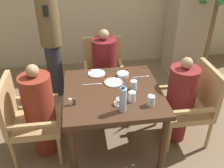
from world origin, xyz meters
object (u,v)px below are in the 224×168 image
(chair_left_side, at_px, (27,116))
(chair_right_side, at_px, (192,102))
(diner_in_left_chair, at_px, (40,110))
(chair_far_side, at_px, (103,70))
(diner_in_far_chair, at_px, (104,69))
(potted_palm, at_px, (208,46))
(water_bottle, at_px, (123,99))
(glass_tall_near, at_px, (132,96))
(standing_host, at_px, (51,37))
(glass_tall_mid, at_px, (134,85))
(teacup_with_saucer, at_px, (120,102))
(bowl_small, at_px, (123,75))
(glass_tall_far, at_px, (151,101))
(plate_main_right, at_px, (97,73))
(plate_main_left, at_px, (113,82))
(diner_in_right_chair, at_px, (181,100))

(chair_left_side, relative_size, chair_right_side, 1.00)
(diner_in_left_chair, height_order, chair_right_side, diner_in_left_chair)
(chair_far_side, xyz_separation_m, diner_in_far_chair, (-0.00, -0.15, 0.08))
(chair_left_side, relative_size, chair_far_side, 1.00)
(diner_in_far_chair, height_order, potted_palm, potted_palm)
(water_bottle, relative_size, glass_tall_near, 2.65)
(diner_in_far_chair, relative_size, potted_palm, 0.60)
(chair_right_side, bearing_deg, diner_in_far_chair, 139.79)
(diner_in_left_chair, height_order, chair_far_side, diner_in_left_chair)
(chair_far_side, xyz_separation_m, standing_host, (-0.70, 0.28, 0.42))
(chair_far_side, height_order, water_bottle, water_bottle)
(diner_in_far_chair, xyz_separation_m, glass_tall_mid, (0.22, -0.79, 0.21))
(chair_far_side, bearing_deg, standing_host, 157.96)
(diner_in_left_chair, distance_m, glass_tall_mid, 1.03)
(diner_in_left_chair, xyz_separation_m, standing_host, (0.08, 1.21, 0.36))
(teacup_with_saucer, distance_m, bowl_small, 0.55)
(standing_host, bearing_deg, chair_far_side, -22.04)
(water_bottle, height_order, glass_tall_far, water_bottle)
(plate_main_right, xyz_separation_m, glass_tall_mid, (0.36, -0.39, 0.05))
(diner_in_left_chair, bearing_deg, potted_palm, 21.49)
(chair_left_side, xyz_separation_m, plate_main_left, (0.96, 0.15, 0.25))
(chair_far_side, relative_size, glass_tall_mid, 9.20)
(diner_in_left_chair, height_order, glass_tall_mid, diner_in_left_chair)
(standing_host, distance_m, water_bottle, 1.73)
(plate_main_right, height_order, glass_tall_far, glass_tall_far)
(standing_host, xyz_separation_m, glass_tall_mid, (0.93, -1.22, -0.13))
(chair_far_side, bearing_deg, potted_palm, -1.18)
(plate_main_right, bearing_deg, teacup_with_saucer, -74.92)
(plate_main_left, height_order, plate_main_right, same)
(bowl_small, relative_size, water_bottle, 0.49)
(diner_in_left_chair, xyz_separation_m, bowl_small, (0.94, 0.29, 0.20))
(glass_tall_far, bearing_deg, water_bottle, -170.23)
(chair_right_side, bearing_deg, chair_far_side, 134.90)
(glass_tall_far, bearing_deg, glass_tall_mid, 109.51)
(teacup_with_saucer, relative_size, glass_tall_mid, 1.15)
(glass_tall_mid, bearing_deg, plate_main_right, 132.56)
(water_bottle, relative_size, glass_tall_mid, 2.65)
(standing_host, height_order, plate_main_left, standing_host)
(chair_right_side, xyz_separation_m, plate_main_right, (-1.06, 0.39, 0.25))
(chair_far_side, relative_size, potted_palm, 0.49)
(plate_main_right, relative_size, glass_tall_near, 1.96)
(glass_tall_far, bearing_deg, diner_in_right_chair, 34.00)
(diner_in_far_chair, relative_size, glass_tall_mid, 11.28)
(standing_host, distance_m, glass_tall_mid, 1.53)
(glass_tall_far, bearing_deg, teacup_with_saucer, 168.90)
(water_bottle, bearing_deg, chair_left_side, 159.97)
(potted_palm, bearing_deg, chair_left_side, -159.70)
(diner_in_far_chair, relative_size, water_bottle, 4.25)
(diner_in_far_chair, relative_size, standing_host, 0.66)
(bowl_small, bearing_deg, chair_right_side, -20.75)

